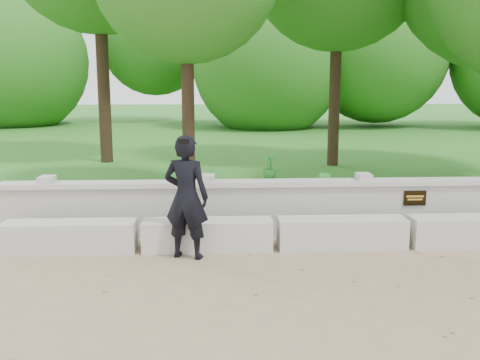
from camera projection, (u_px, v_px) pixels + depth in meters
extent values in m
plane|color=#98825D|center=(465.00, 296.00, 6.19)|extent=(80.00, 80.00, 0.00)
cube|color=#1D6618|center=(291.00, 144.00, 19.92)|extent=(40.00, 22.00, 0.25)
cube|color=beige|center=(70.00, 237.00, 7.77)|extent=(1.90, 0.45, 0.45)
cube|color=beige|center=(208.00, 235.00, 7.87)|extent=(1.90, 0.45, 0.45)
cube|color=beige|center=(342.00, 233.00, 7.97)|extent=(1.90, 0.45, 0.45)
cube|color=beige|center=(473.00, 231.00, 8.07)|extent=(1.90, 0.45, 0.45)
cube|color=#B9B6AF|center=(393.00, 209.00, 8.67)|extent=(12.50, 0.25, 0.82)
cube|color=beige|center=(394.00, 182.00, 8.59)|extent=(12.50, 0.35, 0.08)
cube|color=black|center=(415.00, 198.00, 8.51)|extent=(0.36, 0.02, 0.24)
imported|color=black|center=(186.00, 197.00, 7.41)|extent=(0.73, 0.59, 1.75)
cube|color=black|center=(184.00, 141.00, 6.92)|extent=(0.14, 0.06, 0.07)
cylinder|color=#382619|center=(103.00, 71.00, 14.35)|extent=(0.33, 0.33, 4.96)
cylinder|color=#382619|center=(188.00, 104.00, 10.15)|extent=(0.24, 0.24, 3.56)
cylinder|color=#382619|center=(335.00, 83.00, 13.85)|extent=(0.29, 0.29, 4.31)
imported|color=#2F8A31|center=(214.00, 183.00, 10.11)|extent=(0.36, 0.40, 0.63)
imported|color=#2F8A31|center=(325.00, 189.00, 9.66)|extent=(0.41, 0.39, 0.58)
imported|color=#2F8A31|center=(270.00, 167.00, 12.12)|extent=(0.43, 0.43, 0.57)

